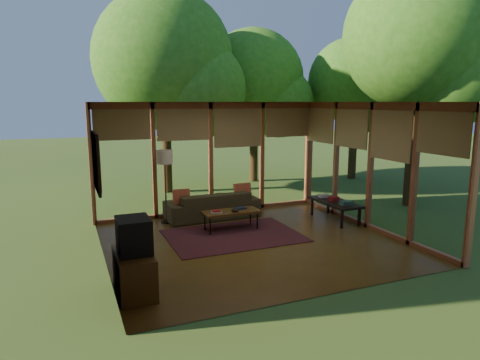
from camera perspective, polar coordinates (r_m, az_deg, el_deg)
name	(u,v)px	position (r m, az deg, el deg)	size (l,w,h in m)	color
floor	(253,243)	(8.42, 1.70, -8.33)	(5.50, 5.50, 0.00)	brown
ceiling	(253,102)	(7.97, 1.80, 10.37)	(5.50, 5.50, 0.00)	silver
wall_left	(101,185)	(7.41, -18.03, -0.63)	(0.04, 5.00, 2.70)	silver
wall_front	(328,203)	(5.94, 11.69, -2.98)	(5.50, 0.04, 2.70)	silver
window_wall_back	(211,158)	(10.39, -3.92, 2.89)	(5.50, 0.12, 2.70)	#9A5230
window_wall_right	(370,166)	(9.54, 17.00, 1.79)	(0.12, 5.00, 2.70)	#9A5230
exterior_lawn	(345,165)	(19.17, 13.83, 1.96)	(40.00, 40.00, 0.00)	#3C5A21
tree_nw	(164,60)	(13.06, -10.16, 15.42)	(4.06, 4.06, 5.92)	#3B2B15
tree_ne	(253,80)	(14.73, 1.75, 13.17)	(3.37, 3.37, 5.12)	#3B2B15
tree_se	(417,37)	(11.98, 22.51, 17.22)	(3.63, 3.63, 6.11)	#3B2B15
tree_far	(351,82)	(15.59, 14.63, 12.55)	(2.96, 2.96, 4.87)	#3B2B15
rug	(233,236)	(8.81, -0.87, -7.42)	(2.66, 1.89, 0.01)	maroon
sofa	(212,205)	(10.07, -3.72, -3.33)	(2.17, 0.85, 0.63)	#3C361E
pillow_left	(181,198)	(9.76, -7.82, -2.34)	(0.37, 0.12, 0.37)	maroon
pillow_right	(242,192)	(10.23, 0.33, -1.58)	(0.40, 0.13, 0.40)	maroon
ct_book_lower	(216,212)	(8.91, -3.18, -4.31)	(0.22, 0.16, 0.03)	#B0A79F
ct_book_upper	(216,211)	(8.91, -3.18, -4.14)	(0.18, 0.13, 0.03)	maroon
ct_book_side	(241,208)	(9.24, 0.07, -3.77)	(0.22, 0.17, 0.03)	black
ct_bowl	(235,210)	(9.00, -0.67, -4.03)	(0.16, 0.16, 0.07)	black
media_cabinet	(134,272)	(6.43, -13.94, -11.87)	(0.50, 1.00, 0.60)	brown
television	(134,235)	(6.25, -13.98, -7.17)	(0.45, 0.55, 0.50)	black
console_book_a	(346,203)	(9.74, 13.91, -2.99)	(0.25, 0.18, 0.09)	#2E5148
console_book_b	(334,199)	(10.09, 12.40, -2.44)	(0.21, 0.15, 0.09)	maroon
console_book_c	(324,196)	(10.42, 11.15, -2.07)	(0.24, 0.18, 0.07)	#B0A79F
floor_lamp	(165,161)	(9.62, -10.01, 2.49)	(0.36, 0.36, 1.65)	black
coffee_table	(231,212)	(9.09, -1.20, -4.34)	(1.20, 0.50, 0.43)	brown
side_console	(335,203)	(10.07, 12.54, -3.01)	(0.60, 1.40, 0.46)	black
wall_painting	(96,162)	(8.76, -18.61, 2.30)	(0.06, 1.35, 1.15)	black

